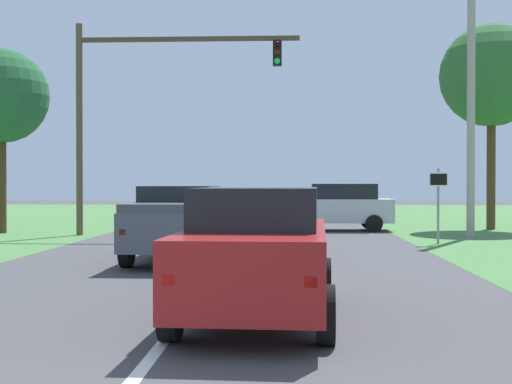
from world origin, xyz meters
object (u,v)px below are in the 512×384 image
Objects in this scene: pickup_truck_lead at (181,221)px; extra_tree_1 at (1,97)px; keep_moving_sign at (438,195)px; utility_pole_right at (471,101)px; red_suv_near at (259,249)px; oak_tree_right at (491,76)px; traffic_light at (137,94)px; crossing_suv_far at (340,206)px.

pickup_truck_lead is 12.86m from extra_tree_1.
utility_pole_right is at bearing 56.92° from keep_moving_sign.
utility_pole_right is (6.82, 14.84, 3.81)m from red_suv_near.
red_suv_near is at bearing -112.75° from keep_moving_sign.
utility_pole_right reaches higher than pickup_truck_lead.
extra_tree_1 is (-19.41, -3.17, -1.13)m from oak_tree_right.
pickup_truck_lead is (-2.26, 7.36, -0.02)m from red_suv_near.
keep_moving_sign is 0.28× the size of oak_tree_right.
keep_moving_sign is at bearing -16.57° from traffic_light.
traffic_light is (-5.13, 15.33, 4.19)m from red_suv_near.
keep_moving_sign is at bearing -13.98° from extra_tree_1.
pickup_truck_lead is 0.66× the size of oak_tree_right.
red_suv_near is 2.04× the size of keep_moving_sign.
pickup_truck_lead is 12.37m from utility_pole_right.
red_suv_near is 16.70m from traffic_light.
extra_tree_1 is (-17.41, 1.35, 0.44)m from utility_pole_right.
extra_tree_1 is at bearing 175.57° from utility_pole_right.
extra_tree_1 reaches higher than crossing_suv_far.
utility_pole_right reaches higher than red_suv_near.
extra_tree_1 is (-10.59, 16.19, 4.25)m from red_suv_near.
pickup_truck_lead is at bearing -146.46° from keep_moving_sign.
pickup_truck_lead is 11.96m from crossing_suv_far.
oak_tree_right reaches higher than extra_tree_1.
extra_tree_1 is at bearing -170.73° from oak_tree_right.
pickup_truck_lead is at bearing -140.53° from utility_pole_right.
traffic_light is 11.33m from keep_moving_sign.
keep_moving_sign is 0.34× the size of extra_tree_1.
red_suv_near is 0.86× the size of pickup_truck_lead.
extra_tree_1 is (-5.46, 0.86, 0.05)m from traffic_light.
keep_moving_sign reaches higher than crossing_suv_far.
traffic_light is 0.86× the size of utility_pole_right.
traffic_light is at bearing 163.43° from keep_moving_sign.
crossing_suv_far is (-6.34, -1.02, -5.38)m from oak_tree_right.
extra_tree_1 reaches higher than keep_moving_sign.
traffic_light is at bearing -8.95° from extra_tree_1.
red_suv_near is 1.13× the size of crossing_suv_far.
crossing_suv_far is at bearing 66.65° from pickup_truck_lead.
oak_tree_right is 1.97× the size of crossing_suv_far.
oak_tree_right is (11.08, 12.00, 5.40)m from pickup_truck_lead.
traffic_light is 3.44× the size of keep_moving_sign.
keep_moving_sign is at bearing 33.54° from pickup_truck_lead.
crossing_suv_far is at bearing 82.31° from red_suv_near.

